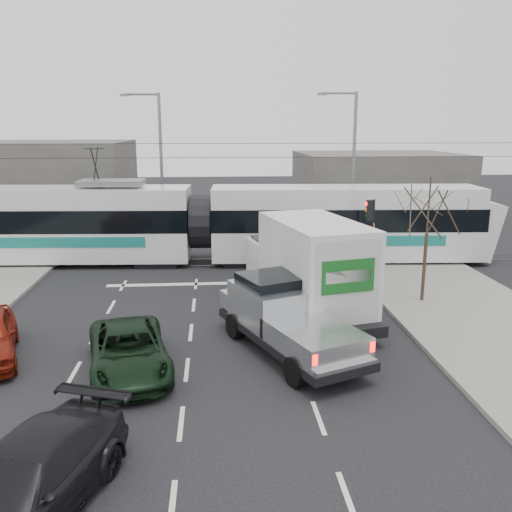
{
  "coord_description": "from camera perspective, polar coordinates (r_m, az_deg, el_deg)",
  "views": [
    {
      "loc": [
        -0.79,
        -18.0,
        7.08
      ],
      "look_at": [
        0.9,
        3.82,
        1.8
      ],
      "focal_mm": 38.0,
      "sensor_mm": 36.0,
      "label": 1
    }
  ],
  "objects": [
    {
      "name": "building_left",
      "position": [
        42.32,
        -22.76,
        6.99
      ],
      "size": [
        14.0,
        10.0,
        6.0
      ],
      "primitive_type": "cube",
      "color": "#67615D",
      "rests_on": "ground"
    },
    {
      "name": "building_right",
      "position": [
        44.14,
        12.55,
        7.29
      ],
      "size": [
        12.0,
        10.0,
        5.0
      ],
      "primitive_type": "cube",
      "color": "#67615D",
      "rests_on": "ground"
    },
    {
      "name": "bare_tree",
      "position": [
        22.39,
        17.69,
        4.48
      ],
      "size": [
        2.4,
        2.4,
        5.0
      ],
      "color": "#47382B",
      "rests_on": "ground"
    },
    {
      "name": "rails",
      "position": [
        28.89,
        -2.72,
        -0.62
      ],
      "size": [
        60.0,
        1.6,
        0.03
      ],
      "primitive_type": "cube",
      "color": "#33302D",
      "rests_on": "ground"
    },
    {
      "name": "navy_pickup",
      "position": [
        26.26,
        3.27,
        0.21
      ],
      "size": [
        2.79,
        5.2,
        2.08
      ],
      "rotation": [
        0.0,
        0.0,
        0.21
      ],
      "color": "black",
      "rests_on": "ground"
    },
    {
      "name": "traffic_signal",
      "position": [
        25.92,
        11.94,
        3.63
      ],
      "size": [
        0.44,
        0.44,
        3.6
      ],
      "color": "black",
      "rests_on": "ground"
    },
    {
      "name": "box_truck",
      "position": [
        20.3,
        5.46,
        -1.35
      ],
      "size": [
        4.26,
        7.99,
        3.8
      ],
      "rotation": [
        0.0,
        0.0,
        0.23
      ],
      "color": "black",
      "rests_on": "ground"
    },
    {
      "name": "street_lamp_near",
      "position": [
        33.07,
        9.93,
        9.95
      ],
      "size": [
        2.38,
        0.25,
        9.0
      ],
      "color": "slate",
      "rests_on": "ground"
    },
    {
      "name": "green_car",
      "position": [
        16.53,
        -13.25,
        -9.67
      ],
      "size": [
        3.16,
        5.13,
        1.33
      ],
      "primitive_type": "imported",
      "rotation": [
        0.0,
        0.0,
        0.21
      ],
      "color": "black",
      "rests_on": "ground"
    },
    {
      "name": "silver_pickup",
      "position": [
        17.5,
        2.87,
        -6.31
      ],
      "size": [
        4.4,
        6.61,
        2.28
      ],
      "rotation": [
        0.0,
        0.0,
        0.4
      ],
      "color": "black",
      "rests_on": "ground"
    },
    {
      "name": "street_lamp_far",
      "position": [
        34.23,
        -10.26,
        10.05
      ],
      "size": [
        2.38,
        0.25,
        9.0
      ],
      "color": "slate",
      "rests_on": "ground"
    },
    {
      "name": "tram",
      "position": [
        28.52,
        -5.91,
        3.46
      ],
      "size": [
        29.26,
        4.51,
        5.95
      ],
      "rotation": [
        0.0,
        0.0,
        -0.05
      ],
      "color": "white",
      "rests_on": "ground"
    },
    {
      "name": "sidewalk_right",
      "position": [
        21.65,
        22.9,
        -6.43
      ],
      "size": [
        6.0,
        60.0,
        0.15
      ],
      "primitive_type": "cube",
      "color": "gray",
      "rests_on": "ground"
    },
    {
      "name": "catenary",
      "position": [
        28.19,
        -2.81,
        7.03
      ],
      "size": [
        60.0,
        0.2,
        7.0
      ],
      "color": "black",
      "rests_on": "ground"
    },
    {
      "name": "ground",
      "position": [
        19.36,
        -1.79,
        -7.9
      ],
      "size": [
        120.0,
        120.0,
        0.0
      ],
      "primitive_type": "plane",
      "color": "black",
      "rests_on": "ground"
    },
    {
      "name": "dark_car",
      "position": [
        11.5,
        -23.12,
        -21.14
      ],
      "size": [
        3.6,
        5.47,
        1.47
      ],
      "primitive_type": "imported",
      "rotation": [
        0.0,
        0.0,
        -0.33
      ],
      "color": "black",
      "rests_on": "ground"
    }
  ]
}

